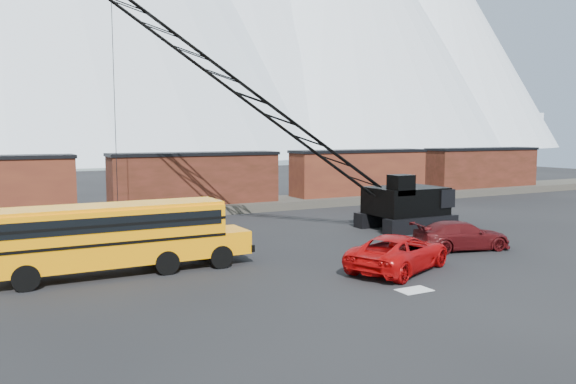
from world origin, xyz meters
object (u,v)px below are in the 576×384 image
school_bus (119,235)px  red_pickup (399,252)px  crawler_crane (258,102)px  maroon_suv (461,235)px

school_bus → red_pickup: 12.88m
crawler_crane → maroon_suv: bearing=-50.8°
red_pickup → school_bus: bearing=41.4°
red_pickup → crawler_crane: crawler_crane is taller
maroon_suv → school_bus: bearing=92.9°
maroon_suv → crawler_crane: crawler_crane is taller
red_pickup → crawler_crane: 14.02m
red_pickup → maroon_suv: bearing=-94.4°
red_pickup → maroon_suv: red_pickup is taller
school_bus → maroon_suv: size_ratio=2.15×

